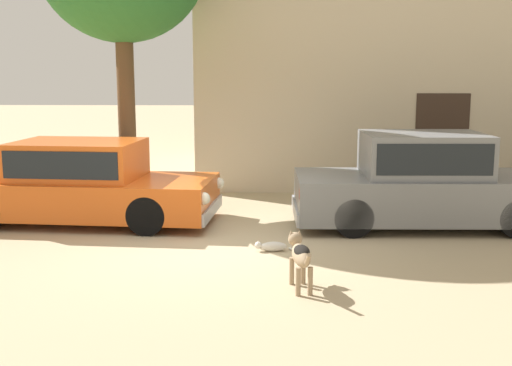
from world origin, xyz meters
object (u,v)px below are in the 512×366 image
at_px(parked_sedan_nearest, 81,182).
at_px(parked_sedan_second, 424,181).
at_px(stray_dog_spotted, 300,254).
at_px(stray_cat, 272,246).

distance_m(parked_sedan_nearest, parked_sedan_second, 5.75).
relative_size(parked_sedan_nearest, stray_dog_spotted, 4.78).
bearing_deg(parked_sedan_second, parked_sedan_nearest, 177.47).
bearing_deg(stray_cat, parked_sedan_nearest, -32.00).
height_order(parked_sedan_second, stray_cat, parked_sedan_second).
relative_size(parked_sedan_nearest, stray_cat, 7.38).
xyz_separation_m(parked_sedan_second, stray_cat, (-2.49, -1.61, -0.68)).
bearing_deg(parked_sedan_nearest, stray_dog_spotted, -38.35).
relative_size(parked_sedan_nearest, parked_sedan_second, 1.07).
height_order(parked_sedan_second, stray_dog_spotted, parked_sedan_second).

